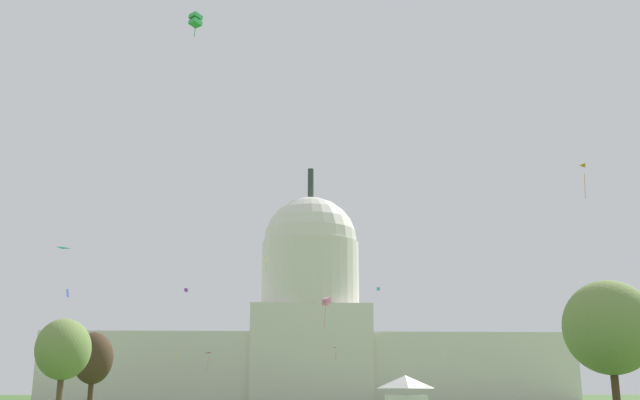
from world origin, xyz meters
TOP-DOWN VIEW (x-y plane):
  - capitol_building at (0.97, 184.02)m, footprint 146.97×28.75m
  - event_tent at (9.88, 69.18)m, footprint 5.80×5.90m
  - tree_east_near at (28.02, 46.29)m, footprint 11.76×11.63m
  - tree_west_far at (-38.49, 97.31)m, footprint 8.64×8.89m
  - tree_west_mid at (-33.12, 61.91)m, footprint 6.88×7.96m
  - kite_cyan_mid at (16.19, 145.47)m, footprint 0.87×0.50m
  - kite_pink_low at (-1.63, 50.90)m, footprint 1.09×1.09m
  - kite_violet_mid at (-27.19, 124.54)m, footprint 0.88×0.85m
  - kite_gold_mid at (-10.85, 133.74)m, footprint 0.42×0.70m
  - kite_blue_low at (-39.54, 83.39)m, footprint 0.28×0.76m
  - kite_turquoise_mid at (-38.36, 74.83)m, footprint 1.58×1.47m
  - kite_orange_mid at (34.33, 64.82)m, footprint 1.42×1.88m
  - kite_yellow_low at (-31.00, 142.01)m, footprint 0.31×0.65m
  - kite_white_low at (28.93, 132.50)m, footprint 1.13×0.84m
  - kite_red_low at (6.76, 157.24)m, footprint 1.07×1.63m
  - kite_magenta_low at (-23.04, 135.47)m, footprint 1.40×1.05m
  - kite_green_high at (-14.78, 31.86)m, footprint 1.36×1.36m

SIDE VIEW (x-z plane):
  - event_tent at x=9.88m, z-range 0.01..4.77m
  - tree_west_mid at x=-33.12m, z-range 1.96..13.31m
  - tree_west_far at x=-38.49m, z-range 1.82..14.18m
  - tree_east_near at x=28.02m, z-range 2.14..16.36m
  - kite_magenta_low at x=-23.04m, z-range 8.15..12.31m
  - kite_yellow_low at x=-31.00m, z-range 9.35..12.38m
  - kite_white_low at x=28.93m, z-range 10.31..14.23m
  - kite_pink_low at x=-1.63m, z-range 10.70..13.94m
  - kite_red_low at x=6.76m, z-range 11.33..13.95m
  - kite_blue_low at x=-39.54m, z-range 16.56..17.86m
  - capitol_building at x=0.97m, z-range -15.20..53.22m
  - kite_turquoise_mid at x=-38.36m, z-range 22.11..22.37m
  - kite_violet_mid at x=-27.19m, z-range 22.82..23.59m
  - kite_cyan_mid at x=16.19m, z-range 26.11..26.92m
  - kite_gold_mid at x=-10.85m, z-range 29.40..33.09m
  - kite_orange_mid at x=34.33m, z-range 30.09..34.52m
  - kite_green_high at x=-14.78m, z-range 34.98..37.29m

